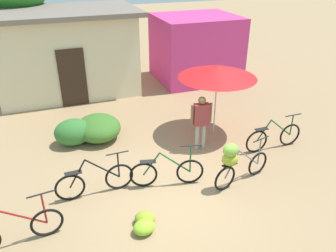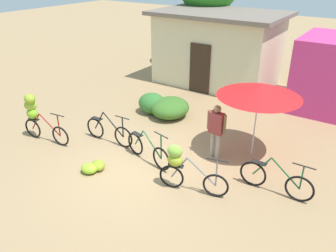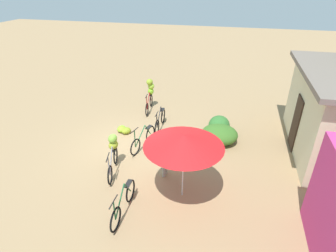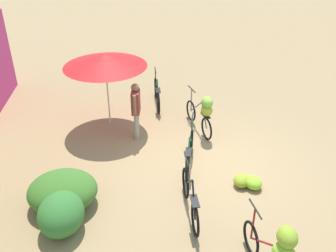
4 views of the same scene
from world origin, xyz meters
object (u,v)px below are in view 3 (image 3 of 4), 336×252
Objects in this scene: bicycle_near_pile at (160,121)px; bicycle_rightmost at (123,203)px; bicycle_by_shop at (113,150)px; market_umbrella at (184,140)px; bicycle_leftmost at (150,92)px; banana_pile_on_ground at (124,130)px; bicycle_center_loaded at (143,139)px; person_vendor at (165,151)px.

bicycle_near_pile is 1.00× the size of bicycle_rightmost.
bicycle_by_shop is at bearing -149.37° from bicycle_rightmost.
bicycle_by_shop reaches higher than bicycle_near_pile.
bicycle_by_shop is at bearing -106.98° from market_umbrella.
banana_pile_on_ground is at bearing -7.59° from bicycle_leftmost.
market_umbrella is at bearing 45.34° from banana_pile_on_ground.
bicycle_by_shop reaches higher than bicycle_rightmost.
bicycle_leftmost is 2.24m from bicycle_near_pile.
market_umbrella is 6.43m from bicycle_leftmost.
bicycle_center_loaded reaches higher than bicycle_rightmost.
bicycle_leftmost is at bearing -157.71° from person_vendor.
market_umbrella is at bearing 43.13° from person_vendor.
bicycle_by_shop is (4.94, 0.25, -0.17)m from bicycle_leftmost.
bicycle_by_shop is (-0.77, -2.50, -1.22)m from market_umbrella.
market_umbrella reaches higher than banana_pile_on_ground.
bicycle_by_shop is at bearing -14.41° from bicycle_near_pile.
banana_pile_on_ground is (-4.17, -1.71, -0.23)m from bicycle_rightmost.
bicycle_near_pile reaches higher than banana_pile_on_ground.
bicycle_rightmost is at bearing -51.97° from market_umbrella.
bicycle_leftmost is 0.98× the size of bicycle_rightmost.
bicycle_near_pile is 1.62m from bicycle_center_loaded.
bicycle_by_shop is 2.19m from bicycle_rightmost.
bicycle_center_loaded is at bearing 12.97° from bicycle_leftmost.
bicycle_near_pile is 1.03× the size of bicycle_center_loaded.
bicycle_leftmost is 1.01× the size of bicycle_center_loaded.
person_vendor reaches higher than banana_pile_on_ground.
bicycle_leftmost is (-5.71, -2.76, -1.06)m from market_umbrella.
bicycle_center_loaded is at bearing -139.11° from person_vendor.
market_umbrella is 3.31m from bicycle_center_loaded.
market_umbrella is 1.46m from person_vendor.
bicycle_rightmost is (4.88, 0.33, -0.00)m from bicycle_near_pile.
banana_pile_on_ground is (-0.89, -1.16, -0.23)m from bicycle_center_loaded.
market_umbrella is 1.27× the size of bicycle_rightmost.
bicycle_near_pile is at bearing 117.25° from banana_pile_on_ground.
person_vendor is (4.91, 2.01, 0.09)m from bicycle_leftmost.
bicycle_leftmost is 5.31m from person_vendor.
bicycle_leftmost reaches higher than bicycle_by_shop.
bicycle_center_loaded is 3.32m from bicycle_rightmost.
bicycle_rightmost is at bearing 11.27° from bicycle_leftmost.
bicycle_leftmost is 4.95m from bicycle_by_shop.
person_vendor reaches higher than bicycle_leftmost.
bicycle_rightmost is 1.12× the size of person_vendor.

